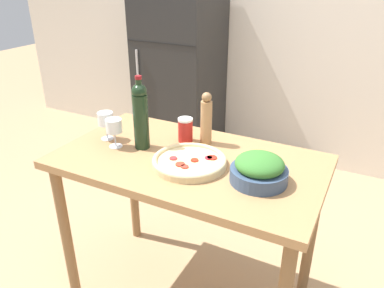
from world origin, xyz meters
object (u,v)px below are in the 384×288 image
Objects in this scene: homemade_pizza at (189,161)px; refrigerator at (180,76)px; wine_glass_far at (106,120)px; wine_glass_near at (114,127)px; salad_bowl at (259,170)px; salt_canister at (185,130)px; wine_bottle at (140,115)px; pepper_mill at (206,119)px.

refrigerator is at bearing 120.14° from homemade_pizza.
refrigerator is at bearing 105.20° from wine_glass_far.
wine_glass_far is at bearing -74.80° from refrigerator.
wine_glass_near is 0.44m from homemade_pizza.
wine_glass_near is 0.11m from wine_glass_far.
salad_bowl and salt_canister have the same top height.
wine_glass_far is at bearing 149.84° from wine_glass_near.
refrigerator reaches higher than homemade_pizza.
wine_glass_far is at bearing 173.46° from homemade_pizza.
salt_canister is at bearing 23.17° from wine_glass_far.
salad_bowl is 0.33m from homemade_pizza.
refrigerator is 10.73× the size of wine_glass_near.
refrigerator reaches higher than salad_bowl.
salad_bowl is 1.93× the size of salt_canister.
wine_bottle is 2.48× the size of wine_glass_far.
homemade_pizza is (0.96, -1.65, 0.11)m from refrigerator.
salt_canister is (0.29, 0.22, -0.04)m from wine_glass_near.
wine_bottle is at bearing -67.62° from refrigerator.
wine_glass_near is at bearing -30.16° from wine_glass_far.
salt_canister is (0.38, 0.16, -0.05)m from wine_glass_far.
salt_canister is at bearing -164.58° from pepper_mill.
pepper_mill is (0.39, 0.25, 0.02)m from wine_glass_near.
homemade_pizza is at bearing -10.28° from wine_bottle.
wine_glass_far is 0.42m from salt_canister.
wine_bottle is at bearing -143.09° from pepper_mill.
pepper_mill is 2.14× the size of salt_canister.
homemade_pizza is 2.70× the size of salt_canister.
refrigerator is at bearing 107.87° from wine_glass_near.
pepper_mill is at bearing 97.82° from homemade_pizza.
pepper_mill is 0.13m from salt_canister.
wine_bottle is 1.08× the size of homemade_pizza.
wine_glass_far is 1.17× the size of salt_canister.
homemade_pizza is at bearing -57.92° from salt_canister.
homemade_pizza is (0.03, -0.25, -0.11)m from pepper_mill.
refrigerator is 1.91m from homemade_pizza.
salt_canister is at bearing 46.85° from wine_bottle.
wine_glass_near is 0.47m from pepper_mill.
wine_glass_far is 0.54m from homemade_pizza.
refrigerator is at bearing 119.82° from salt_canister.
wine_glass_far is at bearing 178.55° from wine_bottle.
homemade_pizza is (-0.33, -0.01, -0.04)m from salad_bowl.
pepper_mill reaches higher than homemade_pizza.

